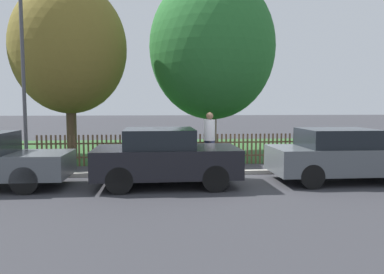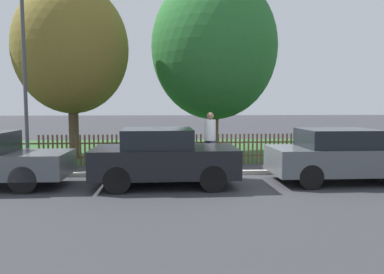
{
  "view_description": "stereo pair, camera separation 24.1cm",
  "coord_description": "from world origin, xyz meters",
  "px_view_note": "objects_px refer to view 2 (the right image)",
  "views": [
    {
      "loc": [
        -2.0,
        -11.02,
        2.14
      ],
      "look_at": [
        -0.95,
        0.71,
        1.1
      ],
      "focal_mm": 35.0,
      "sensor_mm": 36.0,
      "label": 1
    },
    {
      "loc": [
        -1.76,
        -11.04,
        2.14
      ],
      "look_at": [
        -0.95,
        0.71,
        1.1
      ],
      "focal_mm": 35.0,
      "sensor_mm": 36.0,
      "label": 2
    }
  ],
  "objects_px": {
    "parked_car_navy_estate": "(342,155)",
    "tree_behind_motorcycle": "(72,49)",
    "parked_car_black_saloon": "(164,157)",
    "pedestrian_near_fence": "(210,136)",
    "street_lamp": "(22,47)",
    "tree_mid_park": "(214,48)",
    "covered_motorcycle": "(147,150)"
  },
  "relations": [
    {
      "from": "tree_mid_park",
      "to": "street_lamp",
      "type": "bearing_deg",
      "value": -147.31
    },
    {
      "from": "tree_mid_park",
      "to": "pedestrian_near_fence",
      "type": "bearing_deg",
      "value": -99.34
    },
    {
      "from": "parked_car_navy_estate",
      "to": "parked_car_black_saloon",
      "type": "bearing_deg",
      "value": -179.38
    },
    {
      "from": "tree_behind_motorcycle",
      "to": "street_lamp",
      "type": "relative_size",
      "value": 1.09
    },
    {
      "from": "parked_car_black_saloon",
      "to": "pedestrian_near_fence",
      "type": "height_order",
      "value": "pedestrian_near_fence"
    },
    {
      "from": "tree_mid_park",
      "to": "pedestrian_near_fence",
      "type": "relative_size",
      "value": 4.03
    },
    {
      "from": "tree_behind_motorcycle",
      "to": "pedestrian_near_fence",
      "type": "relative_size",
      "value": 3.61
    },
    {
      "from": "covered_motorcycle",
      "to": "parked_car_navy_estate",
      "type": "bearing_deg",
      "value": -20.83
    },
    {
      "from": "tree_mid_park",
      "to": "pedestrian_near_fence",
      "type": "distance_m",
      "value": 4.75
    },
    {
      "from": "covered_motorcycle",
      "to": "tree_mid_park",
      "type": "xyz_separation_m",
      "value": [
        2.65,
        3.82,
        3.83
      ]
    },
    {
      "from": "parked_car_black_saloon",
      "to": "tree_mid_park",
      "type": "bearing_deg",
      "value": 70.24
    },
    {
      "from": "pedestrian_near_fence",
      "to": "parked_car_black_saloon",
      "type": "bearing_deg",
      "value": -65.82
    },
    {
      "from": "tree_behind_motorcycle",
      "to": "parked_car_navy_estate",
      "type": "bearing_deg",
      "value": -30.49
    },
    {
      "from": "pedestrian_near_fence",
      "to": "street_lamp",
      "type": "distance_m",
      "value": 6.48
    },
    {
      "from": "covered_motorcycle",
      "to": "tree_mid_park",
      "type": "bearing_deg",
      "value": 56.19
    },
    {
      "from": "covered_motorcycle",
      "to": "tree_mid_park",
      "type": "height_order",
      "value": "tree_mid_park"
    },
    {
      "from": "parked_car_black_saloon",
      "to": "pedestrian_near_fence",
      "type": "distance_m",
      "value": 3.25
    },
    {
      "from": "parked_car_navy_estate",
      "to": "tree_mid_park",
      "type": "height_order",
      "value": "tree_mid_park"
    },
    {
      "from": "tree_behind_motorcycle",
      "to": "covered_motorcycle",
      "type": "bearing_deg",
      "value": -43.15
    },
    {
      "from": "covered_motorcycle",
      "to": "tree_mid_park",
      "type": "relative_size",
      "value": 0.24
    },
    {
      "from": "parked_car_black_saloon",
      "to": "parked_car_navy_estate",
      "type": "height_order",
      "value": "parked_car_black_saloon"
    },
    {
      "from": "pedestrian_near_fence",
      "to": "covered_motorcycle",
      "type": "bearing_deg",
      "value": -111.41
    },
    {
      "from": "tree_mid_park",
      "to": "pedestrian_near_fence",
      "type": "xyz_separation_m",
      "value": [
        -0.53,
        -3.23,
        -3.44
      ]
    },
    {
      "from": "tree_behind_motorcycle",
      "to": "tree_mid_park",
      "type": "relative_size",
      "value": 0.89
    },
    {
      "from": "parked_car_navy_estate",
      "to": "tree_behind_motorcycle",
      "type": "height_order",
      "value": "tree_behind_motorcycle"
    },
    {
      "from": "street_lamp",
      "to": "tree_behind_motorcycle",
      "type": "bearing_deg",
      "value": 76.48
    },
    {
      "from": "pedestrian_near_fence",
      "to": "parked_car_navy_estate",
      "type": "bearing_deg",
      "value": 13.26
    },
    {
      "from": "parked_car_navy_estate",
      "to": "street_lamp",
      "type": "height_order",
      "value": "street_lamp"
    },
    {
      "from": "tree_mid_park",
      "to": "street_lamp",
      "type": "relative_size",
      "value": 1.22
    },
    {
      "from": "tree_mid_park",
      "to": "street_lamp",
      "type": "distance_m",
      "value": 7.54
    },
    {
      "from": "tree_behind_motorcycle",
      "to": "tree_mid_park",
      "type": "xyz_separation_m",
      "value": [
        5.6,
        1.06,
        0.25
      ]
    },
    {
      "from": "tree_mid_park",
      "to": "street_lamp",
      "type": "xyz_separation_m",
      "value": [
        -6.32,
        -4.06,
        -0.65
      ]
    }
  ]
}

